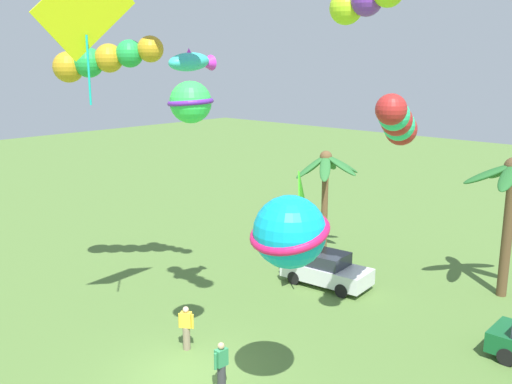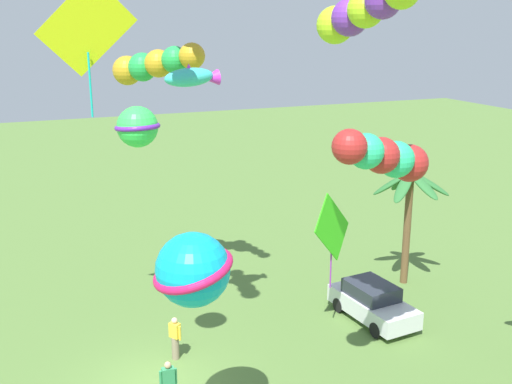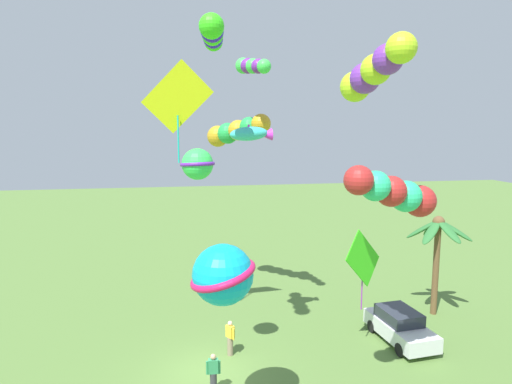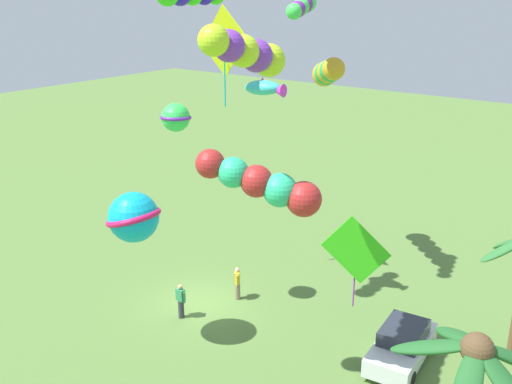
{
  "view_description": "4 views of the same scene",
  "coord_description": "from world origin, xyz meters",
  "px_view_note": "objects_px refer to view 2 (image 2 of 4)",
  "views": [
    {
      "loc": [
        12.79,
        -10.54,
        9.8
      ],
      "look_at": [
        -0.01,
        3.27,
        5.47
      ],
      "focal_mm": 40.16,
      "sensor_mm": 36.0,
      "label": 1
    },
    {
      "loc": [
        17.87,
        -3.66,
        11.55
      ],
      "look_at": [
        0.45,
        3.5,
        6.34
      ],
      "focal_mm": 43.57,
      "sensor_mm": 36.0,
      "label": 2
    },
    {
      "loc": [
        16.85,
        -0.83,
        9.97
      ],
      "look_at": [
        -0.54,
        2.18,
        7.42
      ],
      "focal_mm": 30.76,
      "sensor_mm": 36.0,
      "label": 3
    },
    {
      "loc": [
        17.56,
        16.31,
        13.58
      ],
      "look_at": [
        0.33,
        3.47,
        6.17
      ],
      "focal_mm": 41.46,
      "sensor_mm": 36.0,
      "label": 4
    }
  ],
  "objects_px": {
    "spectator_0": "(175,338)",
    "kite_ball_6": "(137,127)",
    "parked_car_0": "(372,302)",
    "kite_fish_1": "(192,77)",
    "kite_diamond_3": "(332,229)",
    "kite_tube_7": "(362,11)",
    "palm_tree_0": "(410,194)",
    "kite_diamond_9": "(86,29)",
    "kite_tube_2": "(154,64)",
    "kite_tube_4": "(385,156)",
    "kite_ball_0": "(193,270)"
  },
  "relations": [
    {
      "from": "kite_ball_6",
      "to": "kite_diamond_3",
      "type": "bearing_deg",
      "value": 104.16
    },
    {
      "from": "kite_diamond_3",
      "to": "kite_tube_4",
      "type": "relative_size",
      "value": 0.99
    },
    {
      "from": "spectator_0",
      "to": "kite_diamond_3",
      "type": "distance_m",
      "value": 6.87
    },
    {
      "from": "palm_tree_0",
      "to": "kite_fish_1",
      "type": "relative_size",
      "value": 2.85
    },
    {
      "from": "kite_tube_4",
      "to": "kite_fish_1",
      "type": "bearing_deg",
      "value": -144.58
    },
    {
      "from": "parked_car_0",
      "to": "spectator_0",
      "type": "relative_size",
      "value": 2.55
    },
    {
      "from": "kite_fish_1",
      "to": "kite_tube_2",
      "type": "height_order",
      "value": "kite_tube_2"
    },
    {
      "from": "kite_ball_0",
      "to": "kite_diamond_9",
      "type": "bearing_deg",
      "value": -169.66
    },
    {
      "from": "kite_fish_1",
      "to": "kite_tube_7",
      "type": "height_order",
      "value": "kite_tube_7"
    },
    {
      "from": "spectator_0",
      "to": "kite_fish_1",
      "type": "bearing_deg",
      "value": 119.46
    },
    {
      "from": "kite_diamond_3",
      "to": "kite_ball_6",
      "type": "height_order",
      "value": "kite_ball_6"
    },
    {
      "from": "kite_ball_6",
      "to": "kite_fish_1",
      "type": "bearing_deg",
      "value": 138.22
    },
    {
      "from": "palm_tree_0",
      "to": "kite_ball_6",
      "type": "height_order",
      "value": "kite_ball_6"
    },
    {
      "from": "kite_diamond_3",
      "to": "kite_fish_1",
      "type": "bearing_deg",
      "value": -99.89
    },
    {
      "from": "kite_tube_7",
      "to": "kite_diamond_9",
      "type": "bearing_deg",
      "value": -135.98
    },
    {
      "from": "kite_diamond_3",
      "to": "kite_tube_2",
      "type": "bearing_deg",
      "value": -140.46
    },
    {
      "from": "kite_ball_6",
      "to": "kite_tube_7",
      "type": "xyz_separation_m",
      "value": [
        2.5,
        5.53,
        3.09
      ]
    },
    {
      "from": "kite_ball_0",
      "to": "kite_ball_6",
      "type": "bearing_deg",
      "value": -169.01
    },
    {
      "from": "palm_tree_0",
      "to": "kite_tube_2",
      "type": "relative_size",
      "value": 1.44
    },
    {
      "from": "kite_tube_2",
      "to": "kite_ball_6",
      "type": "distance_m",
      "value": 8.31
    },
    {
      "from": "kite_fish_1",
      "to": "kite_diamond_3",
      "type": "bearing_deg",
      "value": 80.11
    },
    {
      "from": "kite_tube_2",
      "to": "kite_diamond_3",
      "type": "height_order",
      "value": "kite_tube_2"
    },
    {
      "from": "spectator_0",
      "to": "kite_ball_6",
      "type": "xyz_separation_m",
      "value": [
        2.12,
        -1.37,
        7.88
      ]
    },
    {
      "from": "kite_fish_1",
      "to": "kite_tube_4",
      "type": "distance_m",
      "value": 7.0
    },
    {
      "from": "palm_tree_0",
      "to": "kite_tube_7",
      "type": "relative_size",
      "value": 1.41
    },
    {
      "from": "palm_tree_0",
      "to": "kite_tube_4",
      "type": "height_order",
      "value": "kite_tube_4"
    },
    {
      "from": "palm_tree_0",
      "to": "spectator_0",
      "type": "bearing_deg",
      "value": -77.84
    },
    {
      "from": "kite_tube_7",
      "to": "kite_ball_6",
      "type": "bearing_deg",
      "value": -114.32
    },
    {
      "from": "palm_tree_0",
      "to": "parked_car_0",
      "type": "height_order",
      "value": "palm_tree_0"
    },
    {
      "from": "kite_tube_2",
      "to": "kite_ball_6",
      "type": "xyz_separation_m",
      "value": [
        7.87,
        -2.4,
        -1.16
      ]
    },
    {
      "from": "kite_tube_7",
      "to": "kite_diamond_9",
      "type": "relative_size",
      "value": 0.85
    },
    {
      "from": "kite_tube_4",
      "to": "palm_tree_0",
      "type": "bearing_deg",
      "value": 138.74
    },
    {
      "from": "kite_tube_2",
      "to": "kite_tube_4",
      "type": "distance_m",
      "value": 11.52
    },
    {
      "from": "kite_ball_6",
      "to": "kite_diamond_9",
      "type": "height_order",
      "value": "kite_diamond_9"
    },
    {
      "from": "kite_tube_4",
      "to": "parked_car_0",
      "type": "bearing_deg",
      "value": 147.43
    },
    {
      "from": "kite_tube_2",
      "to": "parked_car_0",
      "type": "bearing_deg",
      "value": 50.32
    },
    {
      "from": "parked_car_0",
      "to": "kite_tube_7",
      "type": "height_order",
      "value": "kite_tube_7"
    },
    {
      "from": "kite_diamond_3",
      "to": "kite_tube_4",
      "type": "height_order",
      "value": "kite_tube_4"
    },
    {
      "from": "kite_fish_1",
      "to": "kite_ball_0",
      "type": "bearing_deg",
      "value": -17.6
    },
    {
      "from": "parked_car_0",
      "to": "kite_tube_4",
      "type": "distance_m",
      "value": 9.15
    },
    {
      "from": "kite_ball_6",
      "to": "palm_tree_0",
      "type": "bearing_deg",
      "value": 109.7
    },
    {
      "from": "palm_tree_0",
      "to": "kite_ball_0",
      "type": "relative_size",
      "value": 2.58
    },
    {
      "from": "parked_car_0",
      "to": "kite_ball_6",
      "type": "bearing_deg",
      "value": -77.73
    },
    {
      "from": "kite_fish_1",
      "to": "kite_ball_6",
      "type": "xyz_separation_m",
      "value": [
        2.72,
        -2.43,
        -1.07
      ]
    },
    {
      "from": "kite_diamond_3",
      "to": "parked_car_0",
      "type": "bearing_deg",
      "value": 95.3
    },
    {
      "from": "parked_car_0",
      "to": "kite_fish_1",
      "type": "height_order",
      "value": "kite_fish_1"
    },
    {
      "from": "kite_tube_7",
      "to": "spectator_0",
      "type": "bearing_deg",
      "value": -137.97
    },
    {
      "from": "kite_diamond_3",
      "to": "kite_diamond_9",
      "type": "relative_size",
      "value": 0.83
    },
    {
      "from": "palm_tree_0",
      "to": "kite_fish_1",
      "type": "distance_m",
      "value": 11.91
    },
    {
      "from": "kite_fish_1",
      "to": "kite_diamond_9",
      "type": "xyz_separation_m",
      "value": [
        -1.21,
        -3.11,
        1.53
      ]
    }
  ]
}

